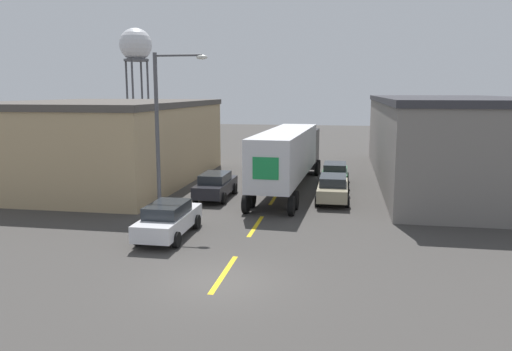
{
  "coord_description": "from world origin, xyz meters",
  "views": [
    {
      "loc": [
        4.13,
        -15.87,
        6.5
      ],
      "look_at": [
        -0.43,
        9.71,
        2.07
      ],
      "focal_mm": 35.0,
      "sensor_mm": 36.0,
      "label": 1
    }
  ],
  "objects_px": {
    "water_tower": "(136,47)",
    "street_lamp": "(163,124)",
    "parked_car_left_near": "(169,219)",
    "semi_truck": "(290,153)",
    "parked_car_right_far": "(335,173)",
    "parked_car_left_far": "(216,185)",
    "parked_car_right_mid": "(333,188)"
  },
  "relations": [
    {
      "from": "semi_truck",
      "to": "water_tower",
      "type": "height_order",
      "value": "water_tower"
    },
    {
      "from": "parked_car_right_far",
      "to": "parked_car_left_far",
      "type": "xyz_separation_m",
      "value": [
        -7.06,
        -5.61,
        0.0
      ]
    },
    {
      "from": "parked_car_right_mid",
      "to": "parked_car_right_far",
      "type": "distance_m",
      "value": 5.27
    },
    {
      "from": "parked_car_right_far",
      "to": "parked_car_left_far",
      "type": "height_order",
      "value": "same"
    },
    {
      "from": "parked_car_right_far",
      "to": "parked_car_left_far",
      "type": "relative_size",
      "value": 1.0
    },
    {
      "from": "semi_truck",
      "to": "parked_car_right_far",
      "type": "xyz_separation_m",
      "value": [
        2.96,
        1.98,
        -1.63
      ]
    },
    {
      "from": "parked_car_right_mid",
      "to": "water_tower",
      "type": "height_order",
      "value": "water_tower"
    },
    {
      "from": "parked_car_right_far",
      "to": "street_lamp",
      "type": "relative_size",
      "value": 0.57
    },
    {
      "from": "semi_truck",
      "to": "parked_car_left_near",
      "type": "xyz_separation_m",
      "value": [
        -4.11,
        -11.93,
        -1.63
      ]
    },
    {
      "from": "parked_car_left_far",
      "to": "semi_truck",
      "type": "bearing_deg",
      "value": 41.43
    },
    {
      "from": "semi_truck",
      "to": "parked_car_right_far",
      "type": "height_order",
      "value": "semi_truck"
    },
    {
      "from": "parked_car_left_near",
      "to": "water_tower",
      "type": "bearing_deg",
      "value": 114.59
    },
    {
      "from": "semi_truck",
      "to": "parked_car_left_far",
      "type": "height_order",
      "value": "semi_truck"
    },
    {
      "from": "parked_car_left_near",
      "to": "street_lamp",
      "type": "bearing_deg",
      "value": 112.44
    },
    {
      "from": "water_tower",
      "to": "street_lamp",
      "type": "relative_size",
      "value": 1.8
    },
    {
      "from": "parked_car_left_near",
      "to": "semi_truck",
      "type": "bearing_deg",
      "value": 71.0
    },
    {
      "from": "semi_truck",
      "to": "street_lamp",
      "type": "relative_size",
      "value": 1.93
    },
    {
      "from": "parked_car_left_far",
      "to": "parked_car_right_mid",
      "type": "bearing_deg",
      "value": 2.74
    },
    {
      "from": "semi_truck",
      "to": "street_lamp",
      "type": "height_order",
      "value": "street_lamp"
    },
    {
      "from": "parked_car_left_far",
      "to": "street_lamp",
      "type": "distance_m",
      "value": 6.61
    },
    {
      "from": "parked_car_right_mid",
      "to": "parked_car_left_near",
      "type": "relative_size",
      "value": 1.0
    },
    {
      "from": "parked_car_right_mid",
      "to": "water_tower",
      "type": "relative_size",
      "value": 0.31
    },
    {
      "from": "street_lamp",
      "to": "semi_truck",
      "type": "bearing_deg",
      "value": 57.99
    },
    {
      "from": "street_lamp",
      "to": "parked_car_left_far",
      "type": "bearing_deg",
      "value": 75.29
    },
    {
      "from": "parked_car_right_far",
      "to": "water_tower",
      "type": "height_order",
      "value": "water_tower"
    },
    {
      "from": "semi_truck",
      "to": "parked_car_left_far",
      "type": "xyz_separation_m",
      "value": [
        -4.11,
        -3.63,
        -1.63
      ]
    },
    {
      "from": "parked_car_right_far",
      "to": "street_lamp",
      "type": "height_order",
      "value": "street_lamp"
    },
    {
      "from": "parked_car_left_far",
      "to": "parked_car_left_near",
      "type": "xyz_separation_m",
      "value": [
        0.0,
        -8.3,
        0.0
      ]
    },
    {
      "from": "parked_car_right_far",
      "to": "parked_car_left_far",
      "type": "bearing_deg",
      "value": -141.56
    },
    {
      "from": "semi_truck",
      "to": "parked_car_left_near",
      "type": "height_order",
      "value": "semi_truck"
    },
    {
      "from": "parked_car_right_mid",
      "to": "parked_car_left_far",
      "type": "bearing_deg",
      "value": -177.26
    },
    {
      "from": "parked_car_left_near",
      "to": "water_tower",
      "type": "xyz_separation_m",
      "value": [
        -21.29,
        46.53,
        11.65
      ]
    }
  ]
}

